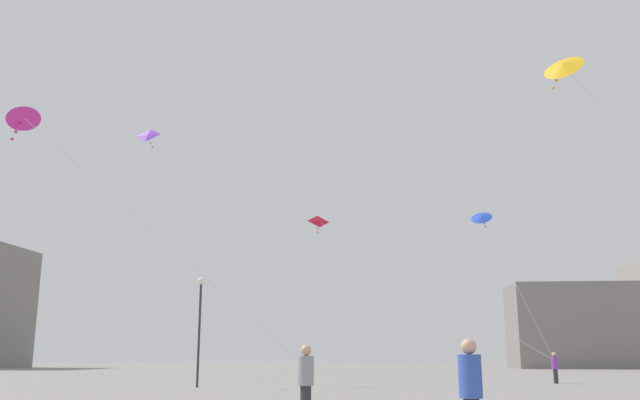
# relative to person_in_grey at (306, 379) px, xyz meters

# --- Properties ---
(person_in_grey) EXTENTS (0.40, 0.40, 1.82)m
(person_in_grey) POSITION_rel_person_in_grey_xyz_m (0.00, 0.00, 0.00)
(person_in_grey) COLOR #2D2D33
(person_in_grey) RESTS_ON ground_plane
(person_in_purple) EXTENTS (0.39, 0.39, 1.77)m
(person_in_purple) POSITION_rel_person_in_grey_xyz_m (13.34, 23.47, -0.03)
(person_in_purple) COLOR #2D2D33
(person_in_purple) RESTS_ON ground_plane
(person_in_blue) EXTENTS (0.40, 0.40, 1.85)m
(person_in_blue) POSITION_rel_person_in_grey_xyz_m (3.09, -5.14, 0.01)
(person_in_blue) COLOR #2D2D33
(person_in_blue) RESTS_ON ground_plane
(kite_cobalt_diamond) EXTENTS (3.94, 4.02, 9.73)m
(kite_cobalt_diamond) POSITION_rel_person_in_grey_xyz_m (10.28, 26.68, 9.47)
(kite_cobalt_diamond) COLOR blue
(kite_violet_delta) EXTENTS (25.06, 1.26, 14.06)m
(kite_violet_delta) POSITION_rel_person_in_grey_xyz_m (-9.84, 22.64, 13.29)
(kite_violet_delta) COLOR purple
(kite_magenta_diamond) EXTENTS (9.58, 2.92, 7.75)m
(kite_magenta_diamond) POSITION_rel_person_in_grey_xyz_m (-8.79, 2.20, 7.64)
(kite_magenta_diamond) COLOR #D12899
(kite_crimson_delta) EXTENTS (14.44, 4.04, 9.36)m
(kite_crimson_delta) POSITION_rel_person_in_grey_xyz_m (0.03, 26.90, 8.95)
(kite_crimson_delta) COLOR red
(kite_amber_diamond) EXTENTS (5.46, 4.76, 9.87)m
(kite_amber_diamond) POSITION_rel_person_in_grey_xyz_m (8.09, 3.07, 9.57)
(kite_amber_diamond) COLOR yellow
(building_centre_hall) EXTENTS (24.15, 10.40, 10.69)m
(building_centre_hall) POSITION_rel_person_in_grey_xyz_m (35.18, 72.55, 4.35)
(building_centre_hall) COLOR gray
(building_centre_hall) RESTS_ON ground_plane
(lamppost_east) EXTENTS (0.36, 0.36, 5.52)m
(lamppost_east) POSITION_rel_person_in_grey_xyz_m (-6.33, 17.73, 2.65)
(lamppost_east) COLOR #2D2D30
(lamppost_east) RESTS_ON ground_plane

